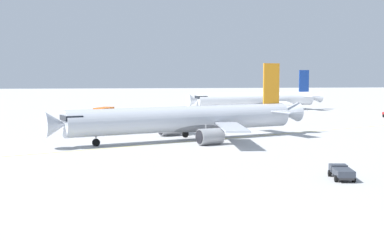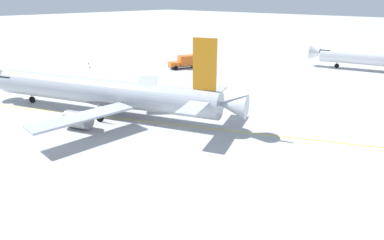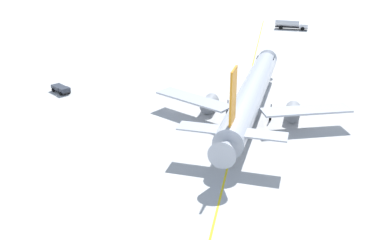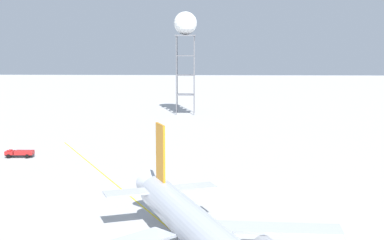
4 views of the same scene
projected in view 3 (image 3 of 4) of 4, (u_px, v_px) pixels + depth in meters
ground_plane at (253, 113)px, 69.43m from camera, size 600.00×600.00×0.00m
airliner_main at (251, 96)px, 67.74m from camera, size 41.95×28.23×12.04m
baggage_truck_truck at (61, 89)px, 78.34m from camera, size 2.48×4.42×1.22m
fuel_tanker_truck at (290, 24)px, 130.12m from camera, size 5.74×9.69×2.87m
taxiway_centreline at (243, 105)px, 72.67m from camera, size 141.68×68.24×0.01m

